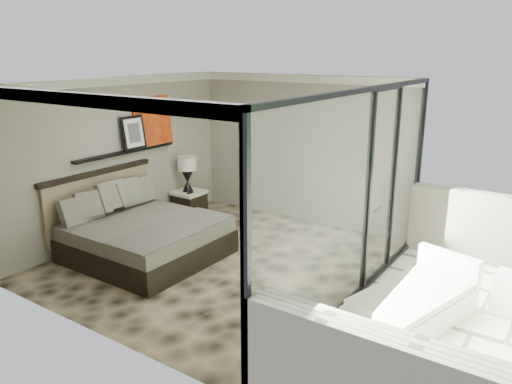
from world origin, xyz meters
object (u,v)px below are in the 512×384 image
Objects in this scene: nightstand at (189,202)px; lounger at (414,302)px; bed at (142,234)px; table_lamp at (187,169)px.

lounger is (5.00, -1.44, -0.07)m from nightstand.
bed is 1.17× the size of lounger.
bed is at bearing -69.17° from table_lamp.
table_lamp is 5.27m from lounger.
bed reaches higher than nightstand.
lounger reaches higher than nightstand.
bed reaches higher than lounger.
nightstand is (-0.72, 1.95, -0.07)m from bed.
lounger is at bearing -15.90° from table_lamp.
nightstand is at bearing 178.99° from lounger.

